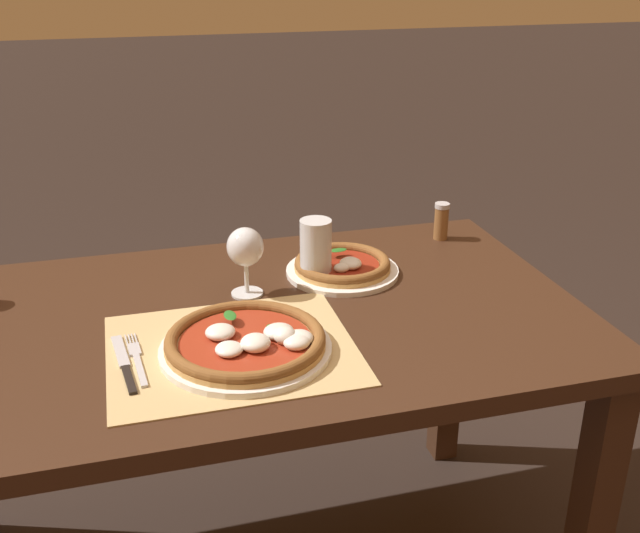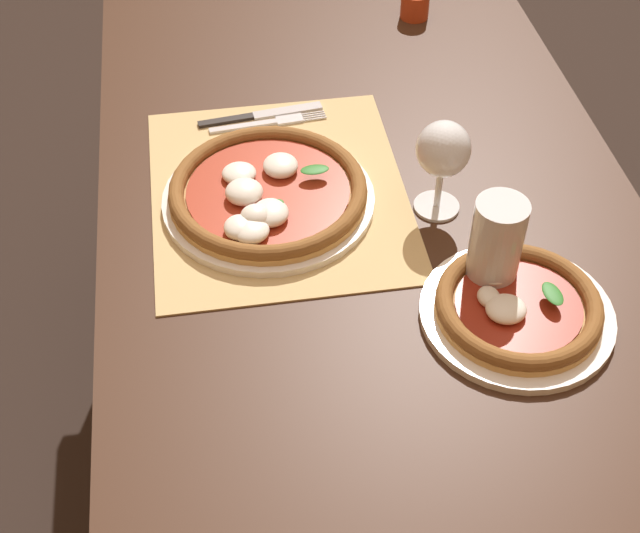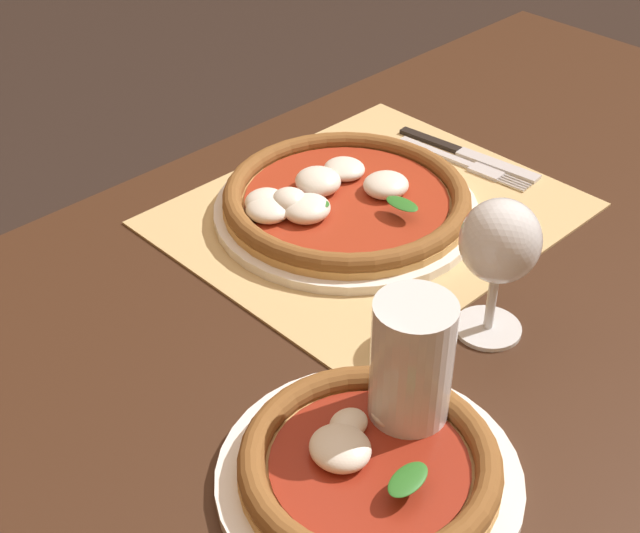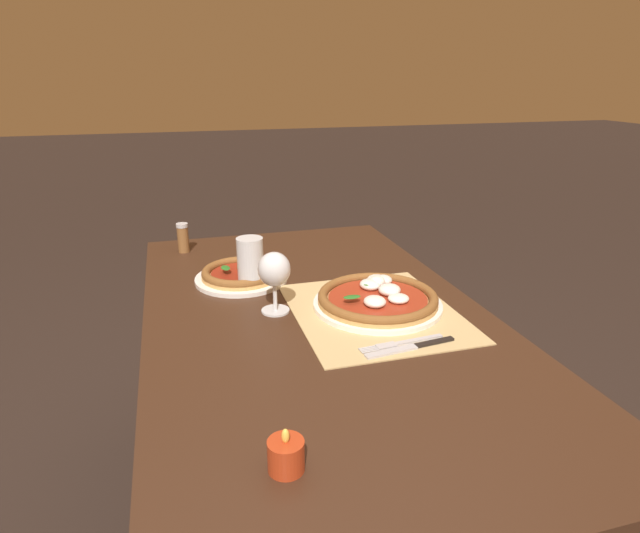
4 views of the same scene
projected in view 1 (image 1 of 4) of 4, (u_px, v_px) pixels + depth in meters
dining_table at (235, 359)px, 1.59m from camera, size 1.47×0.83×0.74m
paper_placemat at (232, 349)px, 1.42m from camera, size 0.46×0.39×0.00m
pizza_near at (247, 342)px, 1.40m from camera, size 0.32×0.32×0.05m
pizza_far at (342, 266)px, 1.74m from camera, size 0.26×0.26×0.05m
wine_glass at (245, 250)px, 1.60m from camera, size 0.08×0.08×0.16m
pint_glass at (316, 252)px, 1.68m from camera, size 0.07×0.07×0.15m
fork at (137, 359)px, 1.38m from camera, size 0.03×0.20×0.00m
knife at (124, 363)px, 1.36m from camera, size 0.04×0.22×0.01m
pepper_shaker at (441, 221)px, 1.93m from camera, size 0.04×0.04×0.10m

